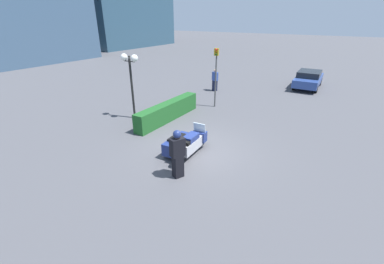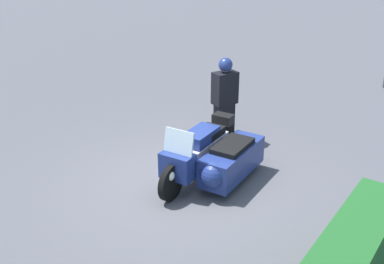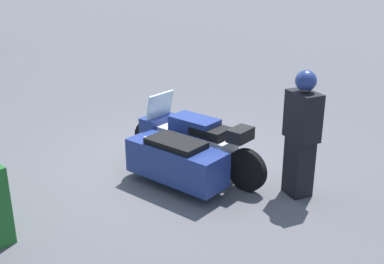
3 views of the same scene
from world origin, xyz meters
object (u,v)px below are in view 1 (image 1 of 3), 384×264
hedge_bush_curbside (168,111)px  parked_car_background (308,79)px  traffic_light_near (216,70)px  twin_lamp_post (130,68)px  officer_rider (178,153)px  pedestrian_bystander (215,80)px  police_motorcycle (185,143)px

hedge_bush_curbside → parked_car_background: bearing=-24.2°
hedge_bush_curbside → traffic_light_near: traffic_light_near is taller
parked_car_background → traffic_light_near: bearing=151.7°
hedge_bush_curbside → traffic_light_near: 3.93m
twin_lamp_post → traffic_light_near: traffic_light_near is taller
officer_rider → pedestrian_bystander: bearing=-45.3°
police_motorcycle → parked_car_background: parked_car_background is taller
hedge_bush_curbside → pedestrian_bystander: bearing=5.6°
officer_rider → pedestrian_bystander: size_ratio=1.10×
hedge_bush_curbside → pedestrian_bystander: (6.66, 0.66, 0.33)m
traffic_light_near → parked_car_background: size_ratio=0.84×
pedestrian_bystander → hedge_bush_curbside: bearing=36.9°
pedestrian_bystander → traffic_light_near: bearing=59.0°
officer_rider → pedestrian_bystander: officer_rider is taller
officer_rider → hedge_bush_curbside: 5.52m
twin_lamp_post → parked_car_background: (12.17, -6.86, -2.03)m
twin_lamp_post → parked_car_background: twin_lamp_post is taller
hedge_bush_curbside → officer_rider: bearing=-139.3°
officer_rider → hedge_bush_curbside: (4.17, 3.58, -0.45)m
hedge_bush_curbside → parked_car_background: size_ratio=1.14×
officer_rider → hedge_bush_curbside: officer_rider is taller
parked_car_background → twin_lamp_post: bearing=148.6°
hedge_bush_curbside → pedestrian_bystander: size_ratio=2.95×
officer_rider → pedestrian_bystander: 11.63m
twin_lamp_post → pedestrian_bystander: 7.76m
police_motorcycle → parked_car_background: bearing=-12.0°
traffic_light_near → police_motorcycle: bearing=3.1°
traffic_light_near → pedestrian_bystander: (3.35, 1.76, -1.48)m
officer_rider → hedge_bush_curbside: bearing=-26.1°
officer_rider → hedge_bush_curbside: size_ratio=0.37×
twin_lamp_post → traffic_light_near: bearing=-35.0°
hedge_bush_curbside → twin_lamp_post: (-0.78, 1.75, 2.25)m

